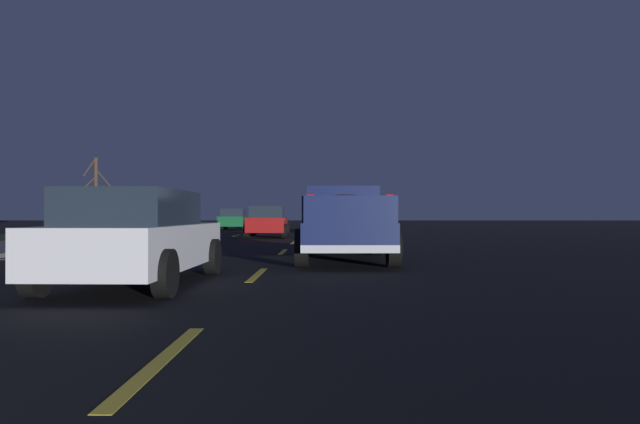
# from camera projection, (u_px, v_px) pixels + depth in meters

# --- Properties ---
(ground) EXTENTS (144.00, 144.00, 0.00)m
(ground) POSITION_uv_depth(u_px,v_px,m) (266.00, 237.00, 28.22)
(ground) COLOR black
(sidewalk_shoulder) EXTENTS (108.00, 4.00, 0.12)m
(sidewalk_shoulder) POSITION_uv_depth(u_px,v_px,m) (120.00, 235.00, 28.29)
(sidewalk_shoulder) COLOR slate
(sidewalk_shoulder) RESTS_ON ground
(grass_verge) EXTENTS (108.00, 6.00, 0.01)m
(grass_verge) POSITION_uv_depth(u_px,v_px,m) (23.00, 237.00, 28.34)
(grass_verge) COLOR #1E3819
(grass_verge) RESTS_ON ground
(lane_markings) EXTENTS (108.92, 7.04, 0.01)m
(lane_markings) POSITION_uv_depth(u_px,v_px,m) (220.00, 234.00, 31.91)
(lane_markings) COLOR yellow
(lane_markings) RESTS_ON ground
(pickup_truck) EXTENTS (5.45, 2.34, 1.87)m
(pickup_truck) POSITION_uv_depth(u_px,v_px,m) (343.00, 221.00, 13.88)
(pickup_truck) COLOR #141E4C
(pickup_truck) RESTS_ON ground
(sedan_silver) EXTENTS (4.44, 2.09, 1.54)m
(sedan_silver) POSITION_uv_depth(u_px,v_px,m) (336.00, 220.00, 33.30)
(sedan_silver) COLOR #B2B5BA
(sedan_silver) RESTS_ON ground
(sedan_white) EXTENTS (4.42, 2.06, 1.54)m
(sedan_white) POSITION_uv_depth(u_px,v_px,m) (137.00, 237.00, 9.04)
(sedan_white) COLOR silver
(sedan_white) RESTS_ON ground
(sedan_red) EXTENTS (4.44, 2.09, 1.54)m
(sedan_red) POSITION_uv_depth(u_px,v_px,m) (268.00, 221.00, 27.73)
(sedan_red) COLOR maroon
(sedan_red) RESTS_ON ground
(sedan_green) EXTENTS (4.44, 2.08, 1.54)m
(sedan_green) POSITION_uv_depth(u_px,v_px,m) (234.00, 219.00, 40.34)
(sedan_green) COLOR #14592D
(sedan_green) RESTS_ON ground
(bare_tree_far) EXTENTS (1.03, 1.92, 5.00)m
(bare_tree_far) POSITION_uv_depth(u_px,v_px,m) (96.00, 193.00, 37.56)
(bare_tree_far) COLOR #423323
(bare_tree_far) RESTS_ON ground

